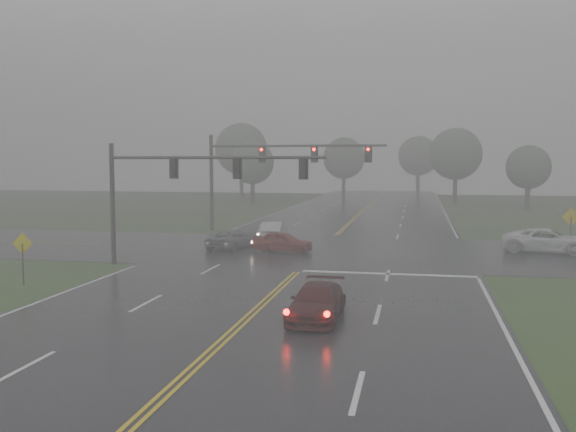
% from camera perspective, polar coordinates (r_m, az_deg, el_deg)
% --- Properties ---
extents(ground, '(180.00, 180.00, 0.00)m').
position_cam_1_polar(ground, '(18.92, -7.25, -12.30)').
color(ground, '#28421C').
rests_on(ground, ground).
extents(main_road, '(18.00, 160.00, 0.02)m').
position_cam_1_polar(main_road, '(37.98, 2.45, -3.50)').
color(main_road, black).
rests_on(main_road, ground).
extents(cross_street, '(120.00, 14.00, 0.02)m').
position_cam_1_polar(cross_street, '(39.93, 2.89, -3.09)').
color(cross_street, black).
rests_on(cross_street, ground).
extents(stop_bar, '(8.50, 0.50, 0.01)m').
position_cam_1_polar(stop_bar, '(32.03, 8.88, -5.15)').
color(stop_bar, silver).
rests_on(stop_bar, ground).
extents(sedan_maroon, '(1.76, 4.23, 1.22)m').
position_cam_1_polar(sedan_maroon, '(22.89, 2.57, -9.20)').
color(sedan_maroon, '#3A0A0B').
rests_on(sedan_maroon, ground).
extents(sedan_red, '(3.84, 1.94, 1.25)m').
position_cam_1_polar(sedan_red, '(39.18, -0.48, -3.24)').
color(sedan_red, maroon).
rests_on(sedan_red, ground).
extents(sedan_silver, '(1.69, 4.20, 1.36)m').
position_cam_1_polar(sedan_silver, '(44.46, -1.28, -2.25)').
color(sedan_silver, '#B5B8BD').
rests_on(sedan_silver, ground).
extents(car_grey, '(2.89, 4.57, 1.18)m').
position_cam_1_polar(car_grey, '(40.96, -4.88, -2.90)').
color(car_grey, '#505257').
rests_on(car_grey, ground).
extents(pickup_white, '(5.62, 3.46, 1.45)m').
position_cam_1_polar(pickup_white, '(41.94, 22.06, -3.06)').
color(pickup_white, white).
rests_on(pickup_white, ground).
extents(signal_gantry_near, '(11.67, 0.28, 6.51)m').
position_cam_1_polar(signal_gantry_near, '(34.17, -9.99, 3.17)').
color(signal_gantry_near, black).
rests_on(signal_gantry_near, ground).
extents(signal_gantry_far, '(13.90, 0.39, 7.60)m').
position_cam_1_polar(signal_gantry_far, '(50.14, -2.13, 4.70)').
color(signal_gantry_far, black).
rests_on(signal_gantry_far, ground).
extents(sign_diamond_west, '(0.99, 0.08, 2.39)m').
position_cam_1_polar(sign_diamond_west, '(31.05, -22.52, -2.79)').
color(sign_diamond_west, black).
rests_on(sign_diamond_west, ground).
extents(sign_diamond_east, '(1.13, 0.14, 2.73)m').
position_cam_1_polar(sign_diamond_east, '(42.70, 23.86, -0.50)').
color(sign_diamond_east, black).
rests_on(sign_diamond_east, ground).
extents(tree_nw_a, '(5.46, 5.46, 8.03)m').
position_cam_1_polar(tree_nw_a, '(81.00, -3.19, 4.75)').
color(tree_nw_a, '#322620').
rests_on(tree_nw_a, ground).
extents(tree_ne_a, '(6.59, 6.59, 9.68)m').
position_cam_1_polar(tree_ne_a, '(84.21, 14.69, 5.35)').
color(tree_ne_a, '#322620').
rests_on(tree_ne_a, ground).
extents(tree_n_mid, '(6.06, 6.06, 8.90)m').
position_cam_1_polar(tree_n_mid, '(94.16, 4.99, 5.13)').
color(tree_n_mid, '#322620').
rests_on(tree_n_mid, ground).
extents(tree_e_near, '(4.97, 4.97, 7.30)m').
position_cam_1_polar(tree_e_near, '(77.50, 20.58, 4.08)').
color(tree_e_near, '#322620').
rests_on(tree_e_near, ground).
extents(tree_nw_b, '(7.42, 7.42, 10.90)m').
position_cam_1_polar(tree_nw_b, '(92.21, -4.18, 5.96)').
color(tree_nw_b, '#322620').
rests_on(tree_nw_b, ground).
extents(tree_n_far, '(6.48, 6.48, 9.51)m').
position_cam_1_polar(tree_n_far, '(106.28, 11.51, 5.25)').
color(tree_n_far, '#322620').
rests_on(tree_n_far, ground).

